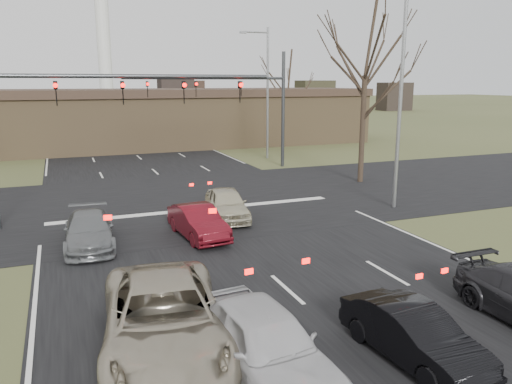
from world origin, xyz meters
The scene contains 16 objects.
ground centered at (0.00, 0.00, 0.00)m, with size 360.00×360.00×0.00m, color #464D29.
road_main centered at (0.00, 60.00, 0.01)m, with size 14.00×300.00×0.02m, color black.
road_cross centered at (0.00, 15.00, 0.01)m, with size 200.00×14.00×0.02m, color black.
building centered at (2.00, 38.00, 2.67)m, with size 42.40×10.40×5.30m.
mast_arm_near centered at (-5.23, 13.00, 5.07)m, with size 12.12×0.24×8.00m.
mast_arm_far centered at (6.18, 23.00, 5.02)m, with size 11.12×0.24×8.00m.
streetlight_right_near centered at (8.82, 10.00, 5.59)m, with size 2.34×0.25×10.00m.
streetlight_right_far centered at (9.32, 27.00, 5.59)m, with size 2.34×0.25×10.00m.
tree_right_near centered at (11.00, 16.00, 8.90)m, with size 6.90×6.90×11.50m.
tree_right_far centered at (15.00, 35.00, 6.96)m, with size 5.40×5.40×9.00m.
car_silver_suv centered at (-4.00, 0.93, 0.81)m, with size 2.68×5.81×1.61m, color #A89E88.
car_white_sedan centered at (-2.31, -0.82, 0.77)m, with size 1.81×4.51×1.54m, color #BCBCBE.
car_black_hatch centered at (0.95, -1.41, 0.61)m, with size 1.30×3.72×1.22m, color black.
car_grey_ahead centered at (-5.11, 9.28, 0.62)m, with size 1.74×4.27×1.24m, color slate.
car_red_ahead centered at (-1.09, 8.88, 0.63)m, with size 1.33×3.82×1.26m, color #540C14.
car_silver_ahead centered at (0.80, 11.03, 0.68)m, with size 1.61×4.00×1.36m, color beige.
Camera 1 is at (-5.87, -9.36, 5.97)m, focal length 35.00 mm.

